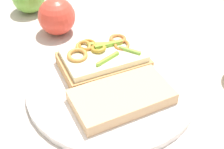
% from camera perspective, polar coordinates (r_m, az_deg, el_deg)
% --- Properties ---
extents(ground_plane, '(2.00, 2.00, 0.00)m').
position_cam_1_polar(ground_plane, '(0.57, 0.00, -2.50)').
color(ground_plane, '#B6ABA4').
rests_on(ground_plane, ground).
extents(plate, '(0.30, 0.30, 0.01)m').
position_cam_1_polar(plate, '(0.57, 0.00, -2.02)').
color(plate, white).
rests_on(plate, ground_plane).
extents(sandwich, '(0.16, 0.11, 0.04)m').
position_cam_1_polar(sandwich, '(0.59, -1.95, 2.67)').
color(sandwich, tan).
rests_on(sandwich, plate).
extents(bread_slice_side, '(0.17, 0.11, 0.02)m').
position_cam_1_polar(bread_slice_side, '(0.53, 2.12, -3.85)').
color(bread_slice_side, tan).
rests_on(bread_slice_side, plate).
extents(apple_0, '(0.10, 0.10, 0.08)m').
position_cam_1_polar(apple_0, '(0.71, -9.69, 10.03)').
color(apple_0, '#D43F30').
rests_on(apple_0, ground_plane).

